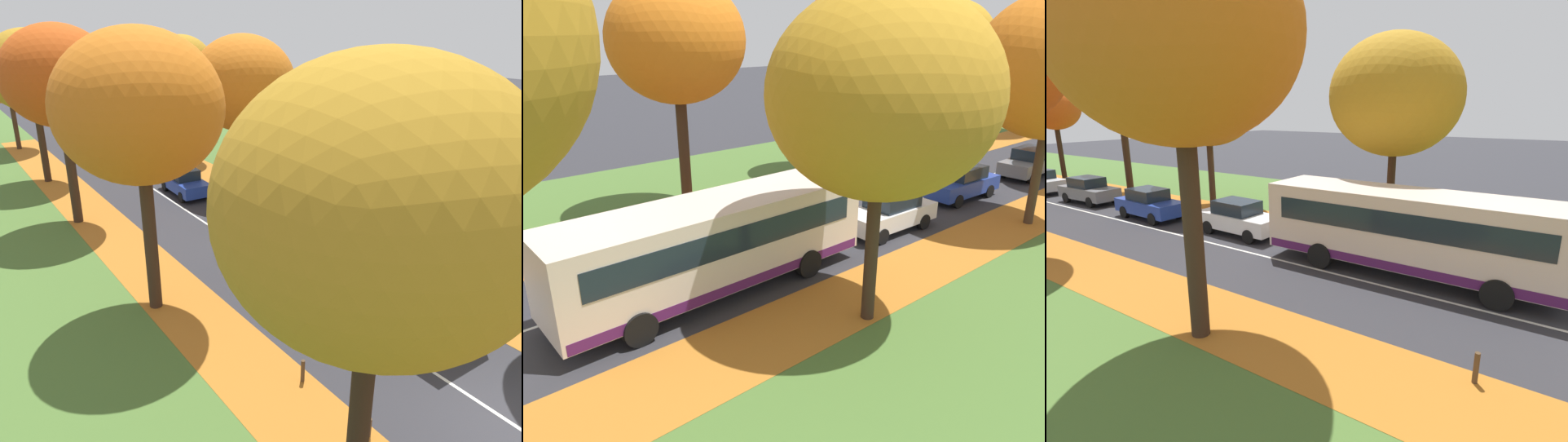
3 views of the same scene
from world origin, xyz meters
TOP-DOWN VIEW (x-y plane):
  - ground_plane at (0.00, 0.00)m, footprint 160.00×160.00m
  - grass_verge_left at (-9.20, 20.00)m, footprint 12.00×90.00m
  - leaf_litter_left at (-4.60, 14.00)m, footprint 2.80×60.00m
  - grass_verge_right at (9.20, 20.00)m, footprint 12.00×90.00m
  - leaf_litter_right at (4.60, 14.00)m, footprint 2.80×60.00m
  - road_centre_line at (0.00, 20.00)m, footprint 0.12×80.00m
  - tree_left_nearest at (-5.44, 0.66)m, footprint 5.71×5.71m
  - tree_left_near at (-5.50, 11.17)m, footprint 5.61×5.61m
  - tree_left_mid at (-5.52, 21.53)m, footprint 5.42×5.42m
  - tree_left_far at (-5.16, 30.05)m, footprint 5.59×5.59m
  - tree_left_distant at (-5.04, 40.89)m, footprint 5.68×5.68m
  - tree_right_near at (5.65, 10.59)m, footprint 5.82×5.82m
  - tree_right_mid at (5.04, 21.71)m, footprint 6.29×6.29m
  - tree_right_far at (5.05, 30.16)m, footprint 4.73×4.73m
  - tree_right_distant at (5.52, 40.43)m, footprint 4.09×4.09m
  - bollard_third at (-3.51, 2.06)m, footprint 0.12×0.12m
  - bollard_fourth at (-3.59, 4.71)m, footprint 0.12×0.12m
  - bus at (1.46, 8.17)m, footprint 2.76×10.43m
  - car_white_lead at (1.69, 16.46)m, footprint 1.87×4.24m
  - car_blue_following at (1.22, 22.52)m, footprint 1.91×4.26m
  - car_grey_third_in_line at (1.48, 29.07)m, footprint 1.88×4.25m
  - car_silver_fourth_in_line at (1.30, 35.12)m, footprint 1.93×4.27m
  - car_red_trailing at (1.53, 41.99)m, footprint 1.91×4.26m

SIDE VIEW (x-z plane):
  - ground_plane at x=0.00m, z-range 0.00..0.00m
  - road_centre_line at x=0.00m, z-range 0.00..0.01m
  - grass_verge_left at x=-9.20m, z-range 0.00..0.01m
  - grass_verge_right at x=9.20m, z-range 0.00..0.01m
  - leaf_litter_left at x=-4.60m, z-range 0.01..0.01m
  - leaf_litter_right at x=4.60m, z-range 0.01..0.01m
  - bollard_third at x=-3.51m, z-range 0.00..0.57m
  - bollard_fourth at x=-3.59m, z-range 0.00..0.74m
  - car_white_lead at x=1.69m, z-range 0.00..1.62m
  - car_blue_following at x=1.22m, z-range 0.00..1.62m
  - car_grey_third_in_line at x=1.48m, z-range 0.00..1.62m
  - car_silver_fourth_in_line at x=1.30m, z-range 0.00..1.62m
  - car_red_trailing at x=1.53m, z-range 0.00..1.62m
  - bus at x=1.46m, z-range 0.21..3.19m
  - tree_right_distant at x=5.52m, z-range 1.99..9.74m
  - tree_left_distant at x=-5.04m, z-range 1.85..10.70m
  - tree_right_near at x=5.65m, z-range 1.83..10.75m
  - tree_right_mid at x=5.04m, z-range 1.82..11.13m
  - tree_right_far at x=5.05m, z-range 2.36..11.45m
  - tree_left_far at x=-5.16m, z-range 2.27..11.89m
  - tree_left_nearest at x=-5.44m, z-range 2.26..11.96m
  - tree_left_near at x=-5.50m, z-range 2.40..12.33m
  - tree_left_mid at x=-5.52m, z-range 2.49..12.44m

